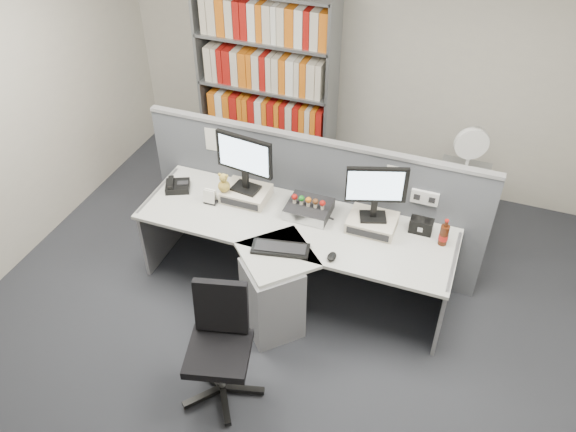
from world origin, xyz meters
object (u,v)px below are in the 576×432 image
at_px(desk_calendar, 210,197).
at_px(speaker, 421,226).
at_px(monitor_right, 376,189).
at_px(desk_fan, 471,147).
at_px(desk, 286,264).
at_px(monitor_left, 244,159).
at_px(office_chair, 220,341).
at_px(mouse, 332,257).
at_px(cola_bottle, 444,235).
at_px(keyboard, 280,248).
at_px(desk_phone, 177,186).
at_px(filing_cabinet, 457,207).
at_px(shelving_unit, 267,89).
at_px(desktop_pc, 309,209).

relative_size(desk_calendar, speaker, 0.73).
height_order(monitor_right, desk_fan, monitor_right).
distance_m(desk, speaker, 1.13).
bearing_deg(monitor_left, office_chair, -74.71).
bearing_deg(desk_fan, desk_calendar, -149.11).
distance_m(mouse, cola_bottle, 0.89).
xyz_separation_m(keyboard, desk_phone, (-1.13, 0.42, 0.02)).
relative_size(monitor_left, desk_phone, 1.95).
bearing_deg(filing_cabinet, speaker, -103.67).
bearing_deg(keyboard, mouse, 6.42).
height_order(monitor_left, shelving_unit, shelving_unit).
bearing_deg(desk_phone, monitor_left, 7.86).
xyz_separation_m(desk_phone, filing_cabinet, (2.32, 1.10, -0.40)).
relative_size(desk, keyboard, 5.55).
bearing_deg(monitor_right, desk, -147.28).
bearing_deg(desk_calendar, mouse, -14.53).
bearing_deg(mouse, shelving_unit, 124.08).
bearing_deg(shelving_unit, cola_bottle, -35.37).
height_order(mouse, desk_phone, desk_phone).
relative_size(desk_phone, desk_calendar, 1.98).
xyz_separation_m(mouse, desk_phone, (-1.53, 0.38, 0.01)).
distance_m(desktop_pc, desk_phone, 1.19).
distance_m(desktop_pc, keyboard, 0.50).
bearing_deg(desk_phone, filing_cabinet, 25.37).
distance_m(monitor_right, desk_calendar, 1.41).
relative_size(mouse, desk_phone, 0.40).
bearing_deg(keyboard, desk_phone, 159.53).
distance_m(shelving_unit, desk_fan, 2.15).
relative_size(monitor_left, office_chair, 0.56).
xyz_separation_m(mouse, cola_bottle, (0.76, 0.46, 0.07)).
relative_size(desktop_pc, mouse, 3.34).
bearing_deg(office_chair, desk_phone, 128.68).
bearing_deg(desk_calendar, monitor_right, 6.68).
distance_m(speaker, filing_cabinet, 1.05).
relative_size(cola_bottle, shelving_unit, 0.12).
bearing_deg(desk_fan, cola_bottle, -92.23).
relative_size(desk, office_chair, 2.83).
distance_m(monitor_right, speaker, 0.51).
height_order(speaker, office_chair, office_chair).
xyz_separation_m(monitor_right, office_chair, (-0.74, -1.31, -0.62)).
bearing_deg(speaker, monitor_right, -166.98).
xyz_separation_m(mouse, desk_fan, (0.80, 1.48, 0.28)).
bearing_deg(desktop_pc, shelving_unit, 123.18).
distance_m(desk_calendar, filing_cabinet, 2.33).
distance_m(monitor_left, monitor_right, 1.10).
height_order(monitor_left, mouse, monitor_left).
xyz_separation_m(desk, monitor_right, (0.60, 0.38, 0.65)).
height_order(desktop_pc, cola_bottle, cola_bottle).
relative_size(speaker, shelving_unit, 0.09).
height_order(mouse, shelving_unit, shelving_unit).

